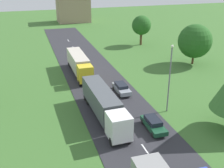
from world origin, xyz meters
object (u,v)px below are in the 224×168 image
at_px(car_fourth, 153,124).
at_px(truck_third, 79,63).
at_px(lamppost_second, 170,76).
at_px(tree_elm, 141,25).
at_px(tree_birch, 195,41).
at_px(car_fifth, 121,88).
at_px(distant_building, 73,10).
at_px(truck_second, 104,104).

bearing_deg(car_fourth, truck_third, 102.37).
bearing_deg(lamppost_second, car_fourth, -135.53).
distance_m(lamppost_second, tree_elm, 35.69).
xyz_separation_m(lamppost_second, tree_birch, (14.68, 16.75, -0.42)).
xyz_separation_m(car_fifth, distant_building, (4.18, 64.52, 3.37)).
height_order(truck_third, car_fourth, truck_third).
xyz_separation_m(truck_third, car_fifth, (4.59, -10.30, -1.25)).
bearing_deg(truck_second, tree_birch, 34.43).
height_order(tree_elm, distant_building, distant_building).
xyz_separation_m(truck_third, lamppost_second, (8.58, -17.82, 3.06)).
bearing_deg(car_fifth, distant_building, 86.29).
height_order(car_fifth, distant_building, distant_building).
height_order(car_fifth, lamppost_second, lamppost_second).
relative_size(car_fourth, distant_building, 0.40).
xyz_separation_m(truck_second, car_fourth, (4.92, -4.45, -1.30)).
distance_m(car_fifth, distant_building, 64.74).
distance_m(truck_third, tree_elm, 25.29).
distance_m(car_fourth, distant_building, 75.99).
distance_m(car_fourth, car_fifth, 11.29).
distance_m(lamppost_second, distant_building, 72.04).
bearing_deg(tree_birch, car_fourth, -132.08).
relative_size(car_fifth, distant_building, 0.40).
relative_size(truck_third, distant_building, 1.09).
bearing_deg(truck_third, tree_birch, -2.63).
bearing_deg(car_fifth, truck_second, -124.95).
relative_size(car_fourth, car_fifth, 1.00).
bearing_deg(tree_birch, truck_third, 177.37).
distance_m(lamppost_second, tree_birch, 22.28).
relative_size(car_fifth, tree_elm, 0.62).
relative_size(car_fifth, lamppost_second, 0.49).
xyz_separation_m(truck_second, car_fifth, (4.78, 6.84, -1.27)).
bearing_deg(tree_birch, tree_elm, 103.31).
bearing_deg(car_fifth, truck_third, 114.04).
relative_size(truck_second, tree_elm, 1.84).
bearing_deg(tree_elm, lamppost_second, -107.25).
distance_m(truck_third, tree_birch, 23.43).
height_order(lamppost_second, distant_building, lamppost_second).
relative_size(truck_second, car_fourth, 2.98).
height_order(truck_third, lamppost_second, lamppost_second).
distance_m(car_fourth, tree_elm, 40.72).
bearing_deg(lamppost_second, tree_elm, 72.75).
relative_size(lamppost_second, tree_elm, 1.26).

